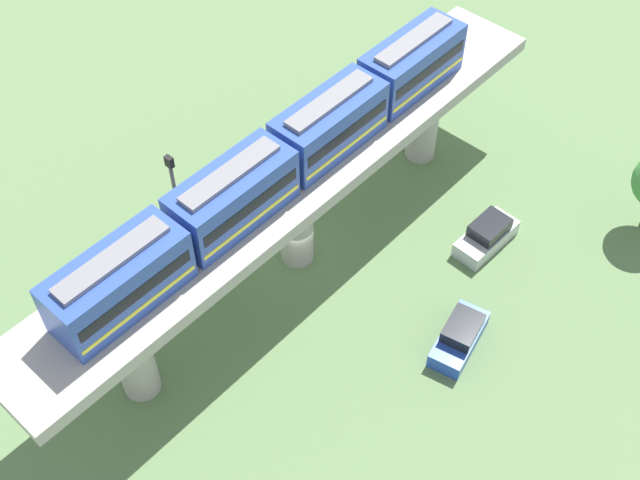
# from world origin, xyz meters

# --- Properties ---
(ground_plane) EXTENTS (120.00, 120.00, 0.00)m
(ground_plane) POSITION_xyz_m (0.00, 0.00, 0.00)
(ground_plane) COLOR #5B7A4C
(viaduct) EXTENTS (5.20, 35.80, 6.90)m
(viaduct) POSITION_xyz_m (0.00, 0.00, 5.44)
(viaduct) COLOR #A8A59E
(viaduct) RESTS_ON ground
(train) EXTENTS (2.64, 27.45, 3.24)m
(train) POSITION_xyz_m (0.00, -0.79, 8.43)
(train) COLOR #2D4CA5
(train) RESTS_ON viaduct
(parked_car_blue) EXTENTS (2.65, 4.49, 1.76)m
(parked_car_blue) POSITION_xyz_m (10.53, 1.37, 0.74)
(parked_car_blue) COLOR #284CB7
(parked_car_blue) RESTS_ON ground
(parked_car_silver) EXTENTS (1.95, 4.26, 1.76)m
(parked_car_silver) POSITION_xyz_m (7.57, 8.17, 0.74)
(parked_car_silver) COLOR #B2B5BA
(parked_car_silver) RESTS_ON ground
(signal_post) EXTENTS (0.44, 0.28, 9.50)m
(signal_post) POSITION_xyz_m (-3.40, -5.20, 5.27)
(signal_post) COLOR #4C4C51
(signal_post) RESTS_ON ground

